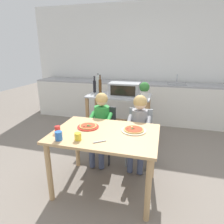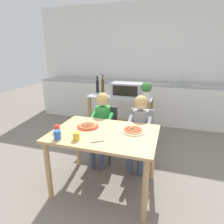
# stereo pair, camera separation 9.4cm
# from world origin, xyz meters

# --- Properties ---
(ground_plane) EXTENTS (11.76, 11.76, 0.00)m
(ground_plane) POSITION_xyz_m (0.00, 1.18, 0.00)
(ground_plane) COLOR slate
(back_wall_tiled) EXTENTS (5.59, 0.12, 2.70)m
(back_wall_tiled) POSITION_xyz_m (0.00, 3.00, 1.35)
(back_wall_tiled) COLOR white
(back_wall_tiled) RESTS_ON ground
(kitchen_counter) EXTENTS (5.03, 0.60, 1.12)m
(kitchen_counter) POSITION_xyz_m (0.00, 2.59, 0.46)
(kitchen_counter) COLOR silver
(kitchen_counter) RESTS_ON ground
(kitchen_island_cart) EXTENTS (1.13, 0.56, 0.86)m
(kitchen_island_cart) POSITION_xyz_m (-0.17, 1.40, 0.58)
(kitchen_island_cart) COLOR #B7BABF
(kitchen_island_cart) RESTS_ON ground
(toaster_oven) EXTENTS (0.54, 0.34, 0.23)m
(toaster_oven) POSITION_xyz_m (-0.07, 1.41, 0.98)
(toaster_oven) COLOR #999BA0
(toaster_oven) RESTS_ON kitchen_island_cart
(bottle_tall_green_wine) EXTENTS (0.06, 0.06, 0.36)m
(bottle_tall_green_wine) POSITION_xyz_m (-0.59, 1.49, 1.02)
(bottle_tall_green_wine) COLOR #ADB7B2
(bottle_tall_green_wine) RESTS_ON kitchen_island_cart
(bottle_dark_olive_oil) EXTENTS (0.05, 0.05, 0.36)m
(bottle_dark_olive_oil) POSITION_xyz_m (-0.51, 1.36, 1.01)
(bottle_dark_olive_oil) COLOR #4C2D14
(bottle_dark_olive_oil) RESTS_ON kitchen_island_cart
(bottle_clear_vinegar) EXTENTS (0.06, 0.06, 0.31)m
(bottle_clear_vinegar) POSITION_xyz_m (-0.68, 1.52, 0.99)
(bottle_clear_vinegar) COLOR black
(bottle_clear_vinegar) RESTS_ON kitchen_island_cart
(potted_herb_plant) EXTENTS (0.17, 0.17, 0.28)m
(potted_herb_plant) POSITION_xyz_m (0.30, 1.24, 1.02)
(potted_herb_plant) COLOR beige
(potted_herb_plant) RESTS_ON kitchen_island_cart
(dining_table) EXTENTS (1.20, 0.83, 0.75)m
(dining_table) POSITION_xyz_m (0.00, 0.00, 0.64)
(dining_table) COLOR tan
(dining_table) RESTS_ON ground
(dining_chair_left) EXTENTS (0.36, 0.36, 0.81)m
(dining_chair_left) POSITION_xyz_m (-0.24, 0.69, 0.48)
(dining_chair_left) COLOR #333338
(dining_chair_left) RESTS_ON ground
(dining_chair_right) EXTENTS (0.36, 0.36, 0.81)m
(dining_chair_right) POSITION_xyz_m (0.31, 0.71, 0.48)
(dining_chair_right) COLOR gray
(dining_chair_right) RESTS_ON ground
(child_in_green_shirt) EXTENTS (0.32, 0.42, 1.05)m
(child_in_green_shirt) POSITION_xyz_m (-0.24, 0.57, 0.67)
(child_in_green_shirt) COLOR #424C6B
(child_in_green_shirt) RESTS_ON ground
(child_in_grey_shirt) EXTENTS (0.32, 0.42, 1.04)m
(child_in_grey_shirt) POSITION_xyz_m (0.31, 0.59, 0.67)
(child_in_grey_shirt) COLOR #424C6B
(child_in_grey_shirt) RESTS_ON ground
(pizza_plate_red_rimmed) EXTENTS (0.26, 0.26, 0.03)m
(pizza_plate_red_rimmed) POSITION_xyz_m (-0.24, 0.09, 0.76)
(pizza_plate_red_rimmed) COLOR red
(pizza_plate_red_rimmed) RESTS_ON dining_table
(pizza_plate_cream) EXTENTS (0.29, 0.29, 0.03)m
(pizza_plate_cream) POSITION_xyz_m (0.31, 0.13, 0.76)
(pizza_plate_cream) COLOR beige
(pizza_plate_cream) RESTS_ON dining_table
(drinking_cup_red) EXTENTS (0.06, 0.06, 0.08)m
(drinking_cup_red) POSITION_xyz_m (-0.51, -0.15, 0.79)
(drinking_cup_red) COLOR red
(drinking_cup_red) RESTS_ON dining_table
(drinking_cup_blue) EXTENTS (0.08, 0.08, 0.09)m
(drinking_cup_blue) POSITION_xyz_m (-0.41, -0.31, 0.80)
(drinking_cup_blue) COLOR blue
(drinking_cup_blue) RESTS_ON dining_table
(drinking_cup_yellow) EXTENTS (0.07, 0.07, 0.08)m
(drinking_cup_yellow) POSITION_xyz_m (-0.21, -0.26, 0.79)
(drinking_cup_yellow) COLOR yellow
(drinking_cup_yellow) RESTS_ON dining_table
(serving_spoon) EXTENTS (0.12, 0.09, 0.01)m
(serving_spoon) POSITION_xyz_m (0.02, -0.25, 0.76)
(serving_spoon) COLOR #B7BABF
(serving_spoon) RESTS_ON dining_table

